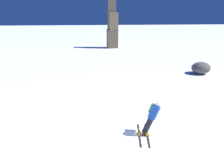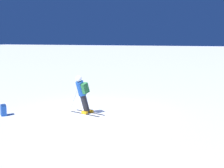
{
  "view_description": "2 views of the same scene",
  "coord_description": "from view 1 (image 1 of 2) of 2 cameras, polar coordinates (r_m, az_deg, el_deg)",
  "views": [
    {
      "loc": [
        -1.84,
        -6.34,
        4.98
      ],
      "look_at": [
        -0.13,
        3.93,
        1.09
      ],
      "focal_mm": 28.0,
      "sensor_mm": 36.0,
      "label": 1
    },
    {
      "loc": [
        12.54,
        6.86,
        3.29
      ],
      "look_at": [
        0.53,
        1.16,
        1.39
      ],
      "focal_mm": 50.0,
      "sensor_mm": 36.0,
      "label": 2
    }
  ],
  "objects": [
    {
      "name": "ground_plane",
      "position": [
        8.27,
        5.6,
        -16.66
      ],
      "size": [
        300.0,
        300.0,
        0.0
      ],
      "primitive_type": "plane",
      "color": "white"
    },
    {
      "name": "skier",
      "position": [
        7.97,
        12.91,
        -10.17
      ],
      "size": [
        1.47,
        1.78,
        1.8
      ],
      "rotation": [
        0.0,
        0.0,
        -0.23
      ],
      "color": "black",
      "rests_on": "ground"
    },
    {
      "name": "rock_pillar",
      "position": [
        32.26,
        0.14,
        18.59
      ],
      "size": [
        1.87,
        1.65,
        9.31
      ],
      "color": "brown",
      "rests_on": "ground"
    },
    {
      "name": "exposed_boulder_0",
      "position": [
        18.81,
        27.03,
        4.7
      ],
      "size": [
        1.77,
        1.5,
        1.15
      ],
      "primitive_type": "ellipsoid",
      "color": "#4C4742",
      "rests_on": "ground"
    }
  ]
}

